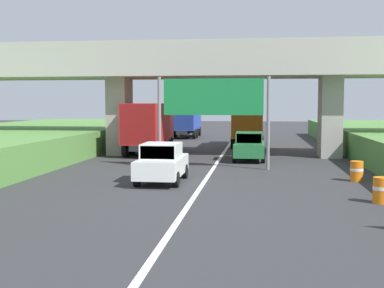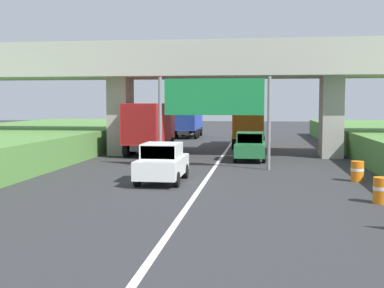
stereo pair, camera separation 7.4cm
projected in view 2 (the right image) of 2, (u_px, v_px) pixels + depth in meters
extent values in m
cube|color=white|center=(214.00, 169.00, 26.39)|extent=(0.20, 94.91, 0.01)
cube|color=#ADA89E|center=(223.00, 69.00, 32.72)|extent=(40.00, 4.80, 1.10)
cube|color=#ADA89E|center=(221.00, 48.00, 30.44)|extent=(40.00, 0.36, 1.10)
cube|color=#ADA89E|center=(226.00, 55.00, 34.83)|extent=(40.00, 0.36, 1.10)
cube|color=#9F9A91|center=(121.00, 116.00, 33.88)|extent=(1.30, 2.20, 5.13)
cube|color=#9F9A91|center=(331.00, 117.00, 32.07)|extent=(1.30, 2.20, 5.13)
cylinder|color=slate|center=(160.00, 123.00, 26.64)|extent=(0.18, 0.18, 4.83)
cylinder|color=slate|center=(269.00, 123.00, 25.89)|extent=(0.18, 0.18, 4.83)
cube|color=#167238|center=(214.00, 97.00, 26.15)|extent=(5.20, 0.12, 1.90)
cube|color=white|center=(214.00, 97.00, 26.14)|extent=(4.89, 0.01, 1.67)
cube|color=black|center=(151.00, 144.00, 34.53)|extent=(1.10, 7.30, 0.36)
cube|color=red|center=(158.00, 125.00, 37.00)|extent=(2.10, 2.10, 2.10)
cube|color=#2D3842|center=(161.00, 120.00, 37.98)|extent=(1.89, 0.06, 0.90)
cube|color=red|center=(147.00, 123.00, 33.37)|extent=(2.30, 5.20, 2.60)
cube|color=maroon|center=(138.00, 125.00, 30.82)|extent=(2.21, 0.04, 2.50)
cylinder|color=black|center=(146.00, 143.00, 37.24)|extent=(0.30, 0.96, 0.96)
cylinder|color=black|center=(171.00, 144.00, 36.98)|extent=(0.30, 0.96, 0.96)
cylinder|color=black|center=(126.00, 150.00, 32.23)|extent=(0.30, 0.96, 0.96)
cylinder|color=black|center=(159.00, 150.00, 31.95)|extent=(0.30, 0.96, 0.96)
cylinder|color=black|center=(133.00, 147.00, 33.90)|extent=(0.30, 0.96, 0.96)
cylinder|color=black|center=(164.00, 148.00, 33.62)|extent=(0.30, 0.96, 0.96)
cube|color=black|center=(188.00, 131.00, 51.28)|extent=(1.10, 7.30, 0.36)
cube|color=#233D9E|center=(192.00, 118.00, 53.75)|extent=(2.10, 2.10, 2.10)
cube|color=#2D3842|center=(193.00, 115.00, 54.73)|extent=(1.89, 0.06, 0.90)
cube|color=#233D9E|center=(187.00, 117.00, 50.12)|extent=(2.30, 5.20, 2.60)
cube|color=navy|center=(183.00, 117.00, 47.57)|extent=(2.21, 0.04, 2.50)
cylinder|color=black|center=(183.00, 131.00, 53.99)|extent=(0.30, 0.96, 0.96)
cylinder|color=black|center=(201.00, 131.00, 53.73)|extent=(0.30, 0.96, 0.96)
cylinder|color=black|center=(174.00, 134.00, 48.98)|extent=(0.30, 0.96, 0.96)
cylinder|color=black|center=(196.00, 134.00, 48.70)|extent=(0.30, 0.96, 0.96)
cylinder|color=black|center=(177.00, 133.00, 50.65)|extent=(0.30, 0.96, 0.96)
cylinder|color=black|center=(198.00, 133.00, 50.37)|extent=(0.30, 0.96, 0.96)
cube|color=black|center=(249.00, 138.00, 40.19)|extent=(1.10, 7.30, 0.36)
cube|color=orange|center=(250.00, 122.00, 42.66)|extent=(2.10, 2.10, 2.10)
cube|color=#2D3842|center=(250.00, 118.00, 43.64)|extent=(1.89, 0.06, 0.90)
cube|color=orange|center=(249.00, 120.00, 39.03)|extent=(2.30, 5.20, 2.60)
cube|color=#AC5B13|center=(248.00, 121.00, 36.48)|extent=(2.21, 0.04, 2.50)
cylinder|color=black|center=(238.00, 138.00, 42.90)|extent=(0.30, 0.96, 0.96)
cylinder|color=black|center=(261.00, 138.00, 42.64)|extent=(0.30, 0.96, 0.96)
cylinder|color=black|center=(234.00, 143.00, 37.89)|extent=(0.30, 0.96, 0.96)
cylinder|color=black|center=(263.00, 143.00, 37.61)|extent=(0.30, 0.96, 0.96)
cylinder|color=black|center=(235.00, 141.00, 39.56)|extent=(0.30, 0.96, 0.96)
cylinder|color=black|center=(262.00, 141.00, 39.28)|extent=(0.30, 0.96, 0.96)
cube|color=silver|center=(163.00, 166.00, 21.95)|extent=(1.76, 4.10, 0.76)
cube|color=silver|center=(162.00, 151.00, 21.75)|extent=(1.56, 1.90, 0.64)
cube|color=#2D3842|center=(158.00, 153.00, 20.84)|extent=(1.44, 0.06, 0.54)
cylinder|color=black|center=(150.00, 171.00, 23.35)|extent=(0.22, 0.64, 0.64)
cylinder|color=black|center=(185.00, 171.00, 23.13)|extent=(0.22, 0.64, 0.64)
cylinder|color=black|center=(137.00, 179.00, 20.83)|extent=(0.22, 0.64, 0.64)
cylinder|color=black|center=(176.00, 179.00, 20.62)|extent=(0.22, 0.64, 0.64)
cube|color=#236B38|center=(250.00, 149.00, 30.35)|extent=(1.76, 4.10, 0.76)
cube|color=#236B38|center=(250.00, 137.00, 30.14)|extent=(1.56, 1.90, 0.64)
cube|color=#2D3842|center=(250.00, 139.00, 29.23)|extent=(1.44, 0.06, 0.54)
cylinder|color=black|center=(237.00, 153.00, 31.74)|extent=(0.22, 0.64, 0.64)
cylinder|color=black|center=(263.00, 153.00, 31.53)|extent=(0.22, 0.64, 0.64)
cylinder|color=black|center=(235.00, 157.00, 29.23)|extent=(0.22, 0.64, 0.64)
cylinder|color=black|center=(264.00, 158.00, 29.01)|extent=(0.22, 0.64, 0.64)
cylinder|color=orange|center=(381.00, 190.00, 17.28)|extent=(0.56, 0.56, 0.90)
cylinder|color=white|center=(382.00, 188.00, 17.27)|extent=(0.57, 0.57, 0.12)
cylinder|color=orange|center=(357.00, 171.00, 22.14)|extent=(0.56, 0.56, 0.90)
cylinder|color=white|center=(357.00, 170.00, 22.14)|extent=(0.57, 0.57, 0.12)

